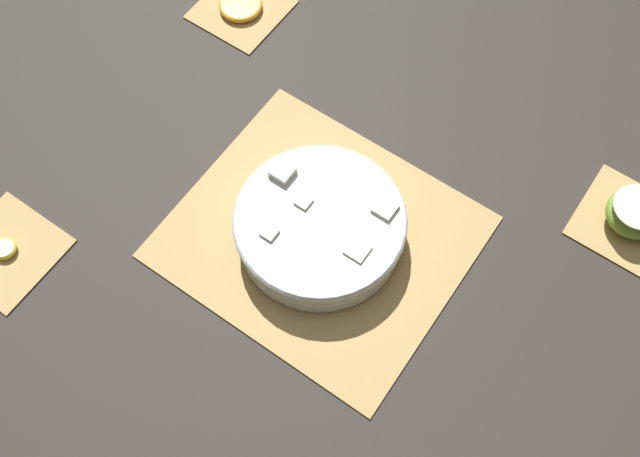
{
  "coord_description": "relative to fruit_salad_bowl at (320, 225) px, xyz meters",
  "views": [
    {
      "loc": [
        -0.27,
        0.38,
        0.98
      ],
      "look_at": [
        0.0,
        0.0,
        0.03
      ],
      "focal_mm": 42.0,
      "sensor_mm": 36.0,
      "label": 1
    }
  ],
  "objects": [
    {
      "name": "ground_plane",
      "position": [
        0.0,
        0.0,
        -0.04
      ],
      "size": [
        6.0,
        6.0,
        0.0
      ],
      "primitive_type": "plane",
      "color": "#2D2823"
    },
    {
      "name": "bamboo_mat_center",
      "position": [
        0.0,
        0.0,
        -0.04
      ],
      "size": [
        0.41,
        0.36,
        0.01
      ],
      "color": "tan",
      "rests_on": "ground_plane"
    },
    {
      "name": "coaster_mat_near_left",
      "position": [
        -0.35,
        -0.28,
        -0.04
      ],
      "size": [
        0.14,
        0.14,
        0.01
      ],
      "color": "tan",
      "rests_on": "ground_plane"
    },
    {
      "name": "coaster_mat_near_right",
      "position": [
        0.36,
        -0.28,
        -0.04
      ],
      "size": [
        0.14,
        0.14,
        0.01
      ],
      "color": "tan",
      "rests_on": "ground_plane"
    },
    {
      "name": "coaster_mat_far_right",
      "position": [
        0.36,
        0.28,
        -0.04
      ],
      "size": [
        0.14,
        0.14,
        0.01
      ],
      "color": "tan",
      "rests_on": "ground_plane"
    },
    {
      "name": "fruit_salad_bowl",
      "position": [
        0.0,
        0.0,
        0.0
      ],
      "size": [
        0.24,
        0.24,
        0.07
      ],
      "color": "silver",
      "rests_on": "bamboo_mat_center"
    },
    {
      "name": "apple_half",
      "position": [
        -0.35,
        -0.28,
        -0.01
      ],
      "size": [
        0.08,
        0.08,
        0.04
      ],
      "color": "#7FAD38",
      "rests_on": "coaster_mat_near_left"
    },
    {
      "name": "orange_slice_whole",
      "position": [
        0.36,
        -0.28,
        -0.03
      ],
      "size": [
        0.07,
        0.07,
        0.01
      ],
      "color": "orange",
      "rests_on": "coaster_mat_near_right"
    },
    {
      "name": "banana_coin_single",
      "position": [
        0.36,
        0.28,
        -0.03
      ],
      "size": [
        0.03,
        0.03,
        0.01
      ],
      "color": "#F4EABC",
      "rests_on": "coaster_mat_far_right"
    }
  ]
}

